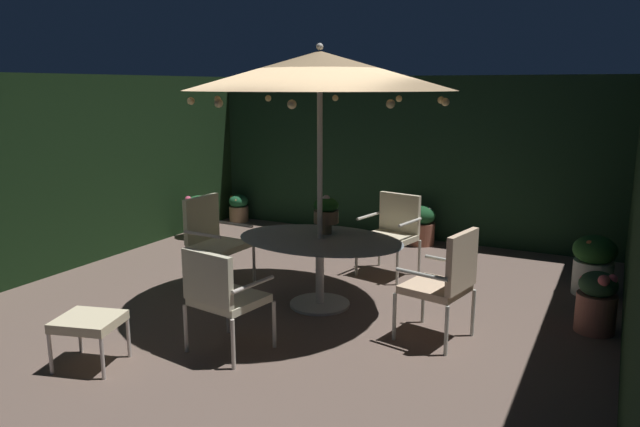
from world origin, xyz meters
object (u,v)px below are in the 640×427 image
patio_chair_east (212,235)px  potted_plant_back_center (594,263)px  patio_chair_north (446,278)px  ottoman_footrest (89,323)px  patio_chair_northeast (393,228)px  patio_dining_table (320,251)px  centerpiece_planter (326,211)px  potted_plant_left_far (597,301)px  patio_chair_southeast (221,293)px  potted_plant_left_near (239,207)px  potted_plant_right_far (200,215)px  potted_plant_back_left (421,224)px  patio_umbrella (320,71)px

patio_chair_east → potted_plant_back_center: size_ratio=1.52×
patio_chair_north → ottoman_footrest: 3.14m
patio_chair_northeast → patio_chair_east: bearing=-142.4°
patio_dining_table → centerpiece_planter: size_ratio=4.30×
potted_plant_left_far → patio_chair_northeast: bearing=160.1°
patio_chair_southeast → potted_plant_left_near: size_ratio=2.03×
centerpiece_planter → potted_plant_back_center: bearing=30.0°
patio_dining_table → patio_chair_north: 1.48m
potted_plant_back_center → patio_chair_east: bearing=-158.0°
patio_dining_table → centerpiece_planter: 0.44m
patio_chair_northeast → potted_plant_right_far: bearing=173.4°
ottoman_footrest → potted_plant_left_near: size_ratio=1.28×
patio_dining_table → potted_plant_back_left: size_ratio=3.09×
potted_plant_left_near → potted_plant_back_left: bearing=-0.7°
potted_plant_left_far → centerpiece_planter: bearing=-172.3°
potted_plant_right_far → potted_plant_left_far: potted_plant_right_far is taller
patio_umbrella → centerpiece_planter: bearing=98.4°
ottoman_footrest → potted_plant_left_near: bearing=111.7°
patio_chair_northeast → potted_plant_left_near: (-3.43, 1.57, -0.34)m
patio_umbrella → potted_plant_left_near: (-3.14, 3.01, -2.22)m
potted_plant_left_near → patio_chair_southeast: bearing=-56.9°
patio_chair_north → potted_plant_left_near: bearing=144.2°
patio_dining_table → potted_plant_left_far: bearing=12.1°
potted_plant_right_far → potted_plant_back_left: potted_plant_right_far is taller
patio_chair_northeast → ottoman_footrest: patio_chair_northeast is taller
patio_umbrella → potted_plant_back_center: patio_umbrella is taller
patio_chair_southeast → ottoman_footrest: bearing=-140.9°
patio_umbrella → ottoman_footrest: (-1.08, -2.15, -2.09)m
potted_plant_left_far → potted_plant_back_left: 3.46m
patio_chair_north → patio_chair_northeast: patio_chair_north is taller
patio_chair_east → potted_plant_left_far: (4.17, 0.50, -0.28)m
potted_plant_left_near → patio_chair_northeast: bearing=-24.6°
patio_dining_table → potted_plant_right_far: patio_dining_table is taller
patio_chair_southeast → potted_plant_right_far: (-2.82, 3.28, -0.22)m
potted_plant_back_center → potted_plant_left_near: 5.88m
patio_dining_table → patio_chair_southeast: patio_chair_southeast is taller
potted_plant_right_far → potted_plant_left_far: bearing=-12.3°
patio_chair_southeast → potted_plant_left_near: patio_chair_southeast is taller
patio_dining_table → potted_plant_back_left: 2.99m
patio_chair_northeast → patio_chair_east: patio_chair_east is taller
ottoman_footrest → potted_plant_right_far: size_ratio=0.92×
patio_umbrella → ottoman_footrest: bearing=-116.7°
patio_umbrella → patio_chair_southeast: size_ratio=2.85×
potted_plant_right_far → potted_plant_back_left: bearing=19.5°
potted_plant_left_near → potted_plant_left_far: 6.31m
potted_plant_right_far → centerpiece_planter: bearing=-28.2°
potted_plant_left_far → potted_plant_back_left: potted_plant_left_far is taller
patio_chair_southeast → patio_chair_east: bearing=129.3°
potted_plant_right_far → patio_chair_northeast: bearing=-6.6°
centerpiece_planter → patio_umbrella: bearing=-81.6°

